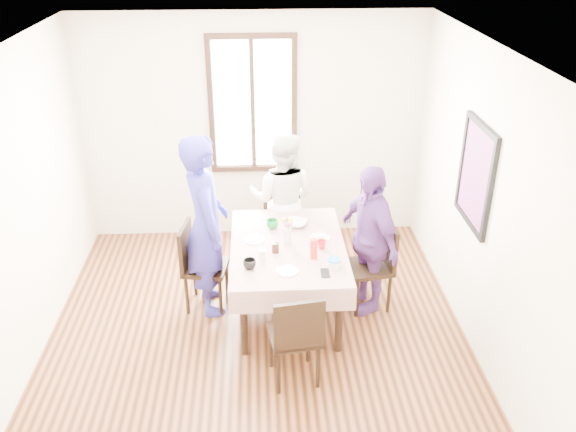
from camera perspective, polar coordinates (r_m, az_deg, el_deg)
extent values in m
plane|color=#321A0C|center=(5.82, -2.88, -11.91)|extent=(4.50, 4.50, 0.00)
plane|color=beige|center=(7.16, -3.30, 8.19)|extent=(4.00, 0.00, 4.00)
plane|color=beige|center=(5.45, 18.30, 0.54)|extent=(0.00, 4.50, 4.50)
cube|color=black|center=(7.05, -3.37, 10.44)|extent=(1.02, 0.06, 1.62)
cube|color=white|center=(7.06, -3.37, 10.47)|extent=(0.90, 0.02, 1.50)
cube|color=red|center=(5.62, 17.39, 3.72)|extent=(0.04, 0.76, 0.96)
cube|color=black|center=(6.03, -0.03, -5.94)|extent=(0.98, 1.44, 0.75)
cube|color=#500603|center=(5.83, -0.03, -2.79)|extent=(1.10, 1.56, 0.01)
cube|color=black|center=(6.12, -7.79, -4.79)|extent=(0.48, 0.48, 0.91)
cube|color=black|center=(6.12, 7.65, -4.80)|extent=(0.48, 0.48, 0.91)
cube|color=black|center=(6.84, -0.47, -0.87)|extent=(0.43, 0.43, 0.91)
cube|color=black|center=(5.18, 0.58, -11.15)|extent=(0.48, 0.48, 0.91)
imported|color=#2F2A92|center=(5.89, -7.86, -0.89)|extent=(0.58, 0.76, 1.85)
imported|color=white|center=(6.68, -0.48, 1.53)|extent=(0.89, 0.77, 1.56)
imported|color=#5E337F|center=(5.95, 7.63, -2.20)|extent=(0.69, 0.98, 1.55)
imported|color=black|center=(5.44, -3.66, -4.58)|extent=(0.16, 0.16, 0.09)
imported|color=red|center=(5.76, 3.20, -2.70)|extent=(0.13, 0.13, 0.08)
imported|color=#0C7226|center=(6.11, -1.51, -0.77)|extent=(0.12, 0.12, 0.09)
imported|color=white|center=(6.16, 0.76, -0.70)|extent=(0.28, 0.28, 0.05)
cube|color=red|center=(5.57, 2.45, -3.12)|extent=(0.06, 0.06, 0.19)
cylinder|color=white|center=(5.49, 4.42, -4.48)|extent=(0.13, 0.13, 0.06)
cylinder|color=black|center=(5.68, -1.20, -3.00)|extent=(0.07, 0.07, 0.10)
cylinder|color=silver|center=(5.58, -2.48, -3.64)|extent=(0.07, 0.07, 0.09)
cube|color=black|center=(5.39, 3.54, -5.41)|extent=(0.08, 0.15, 0.01)
cylinder|color=silver|center=(5.82, -0.09, -1.87)|extent=(0.08, 0.08, 0.16)
cylinder|color=white|center=(5.92, -3.22, -2.24)|extent=(0.20, 0.20, 0.01)
cylinder|color=white|center=(5.95, 3.06, -2.06)|extent=(0.20, 0.20, 0.01)
cylinder|color=white|center=(5.41, -0.06, -5.23)|extent=(0.20, 0.20, 0.01)
cylinder|color=blue|center=(5.47, 4.43, -4.14)|extent=(0.12, 0.12, 0.01)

